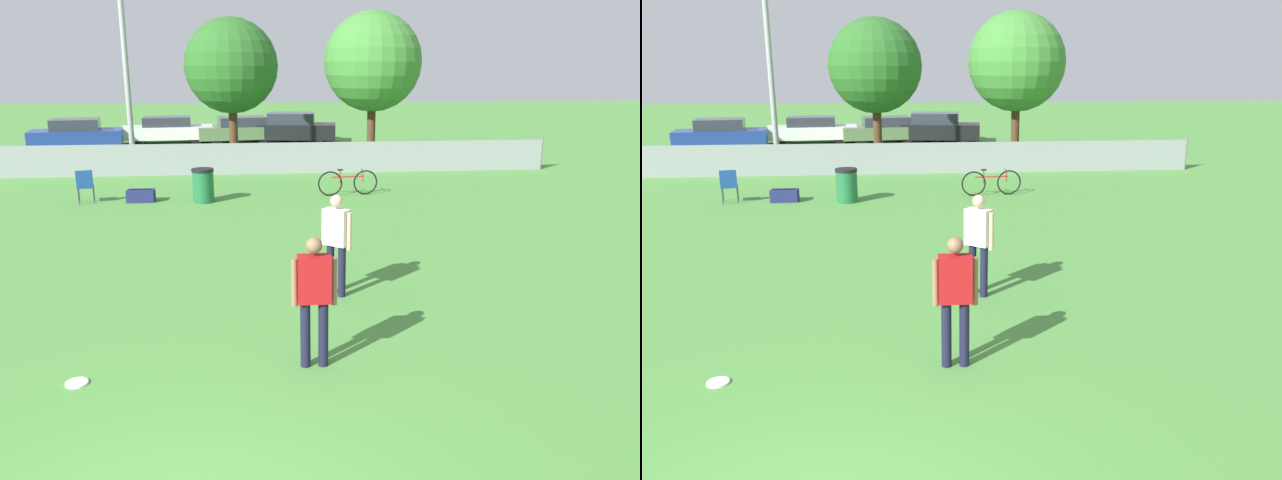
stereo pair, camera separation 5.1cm
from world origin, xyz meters
TOP-DOWN VIEW (x-y plane):
  - fence_backline at (0.00, 18.00)m, footprint 22.42×0.07m
  - light_pole at (-3.86, 19.69)m, footprint 0.90×0.36m
  - tree_near_pole at (-0.11, 19.63)m, footprint 3.41×3.41m
  - tree_far_right at (5.12, 19.83)m, footprint 3.66×3.66m
  - player_receiver_white at (2.03, 5.80)m, footprint 0.46×0.44m
  - player_thrower_red at (1.44, 3.28)m, footprint 0.58×0.22m
  - frisbee_disc at (-1.50, 3.08)m, footprint 0.28×0.28m
  - folding_chair_sideline at (-4.05, 13.65)m, footprint 0.53×0.53m
  - bicycle_sideline at (3.41, 14.03)m, footprint 1.81×0.44m
  - trash_bin at (-0.78, 13.48)m, footprint 0.62×0.62m
  - gear_bag_sideline at (-2.56, 13.71)m, footprint 0.76×0.42m
  - parked_car_blue at (-7.52, 25.76)m, footprint 4.27×2.40m
  - parked_car_white at (-3.62, 27.39)m, footprint 4.49×2.09m
  - parked_car_olive at (0.02, 27.32)m, footprint 4.60×2.52m
  - parked_car_dark at (2.46, 27.29)m, footprint 4.57×2.33m

SIDE VIEW (x-z plane):
  - frisbee_disc at x=-1.50m, z-range 0.00..0.03m
  - gear_bag_sideline at x=-2.56m, z-range -0.01..0.35m
  - bicycle_sideline at x=3.41m, z-range -0.01..0.78m
  - trash_bin at x=-0.78m, z-range 0.00..0.96m
  - folding_chair_sideline at x=-4.05m, z-range 0.07..1.01m
  - fence_backline at x=0.00m, z-range -0.05..1.16m
  - parked_car_olive at x=0.02m, z-range 0.00..1.27m
  - parked_car_white at x=-3.62m, z-range 0.01..1.29m
  - parked_car_blue at x=-7.52m, z-range -0.02..1.33m
  - parked_car_dark at x=2.46m, z-range -0.03..1.41m
  - player_receiver_white at x=2.03m, z-range 0.14..1.87m
  - player_thrower_red at x=1.44m, z-range 0.14..1.87m
  - tree_near_pole at x=-0.11m, z-range 0.98..6.39m
  - tree_far_right at x=5.12m, z-range 0.99..6.67m
  - light_pole at x=-3.86m, z-range 0.76..9.12m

